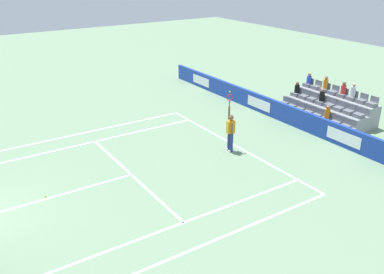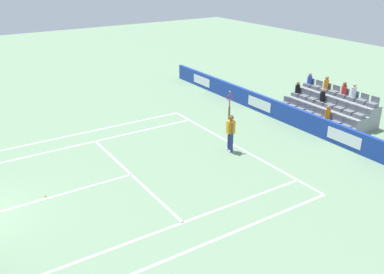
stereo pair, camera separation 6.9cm
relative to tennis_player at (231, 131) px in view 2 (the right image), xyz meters
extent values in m
cube|color=white|center=(0.36, -0.58, -0.99)|extent=(10.97, 0.10, 0.01)
cube|color=white|center=(0.36, 4.91, -0.99)|extent=(8.23, 0.10, 0.01)
cube|color=white|center=(0.36, 8.11, -0.99)|extent=(0.10, 6.40, 0.01)
cube|color=white|center=(4.48, 5.36, -0.99)|extent=(0.10, 11.89, 0.01)
cube|color=white|center=(-3.75, 5.36, -0.99)|extent=(0.10, 11.89, 0.01)
cube|color=white|center=(5.85, 5.36, -0.99)|extent=(0.10, 11.89, 0.01)
cube|color=white|center=(-5.12, 5.36, -0.99)|extent=(0.10, 11.89, 0.01)
cube|color=white|center=(0.36, -0.48, -0.99)|extent=(0.10, 0.20, 0.01)
cube|color=#193899|center=(0.36, -4.83, -0.48)|extent=(23.99, 0.20, 1.03)
cube|color=white|center=(-2.64, -4.72, -0.48)|extent=(1.92, 0.01, 0.57)
cube|color=white|center=(3.36, -4.72, -0.48)|extent=(1.92, 0.01, 0.57)
cube|color=white|center=(9.36, -4.72, -0.48)|extent=(1.92, 0.01, 0.57)
cylinder|color=navy|center=(-0.12, 0.02, -0.54)|extent=(0.16, 0.16, 0.90)
cylinder|color=navy|center=(0.11, -0.02, -0.54)|extent=(0.16, 0.16, 0.90)
cube|color=white|center=(-0.12, 0.02, -0.95)|extent=(0.17, 0.28, 0.08)
cube|color=white|center=(0.11, -0.02, -0.95)|extent=(0.17, 0.28, 0.08)
cube|color=orange|center=(-0.01, 0.00, 0.21)|extent=(0.29, 0.40, 0.60)
sphere|color=brown|center=(-0.01, 0.00, 0.67)|extent=(0.24, 0.24, 0.24)
cylinder|color=brown|center=(0.21, -0.04, 0.82)|extent=(0.09, 0.09, 0.62)
cylinder|color=brown|center=(-0.21, 0.09, 0.23)|extent=(0.09, 0.09, 0.56)
cylinder|color=black|center=(0.21, -0.04, 1.27)|extent=(0.04, 0.04, 0.28)
torus|color=red|center=(0.21, -0.04, 1.55)|extent=(0.09, 0.31, 0.31)
sphere|color=#D1E533|center=(0.21, -0.04, 1.83)|extent=(0.07, 0.07, 0.07)
cube|color=gray|center=(0.36, -5.91, -0.78)|extent=(4.96, 0.95, 0.42)
cube|color=slate|center=(-1.81, -5.91, -0.47)|extent=(0.48, 0.44, 0.20)
cube|color=slate|center=(-1.81, -6.11, -0.22)|extent=(0.48, 0.04, 0.30)
cube|color=slate|center=(-1.19, -5.91, -0.47)|extent=(0.48, 0.44, 0.20)
cube|color=slate|center=(-1.19, -6.11, -0.22)|extent=(0.48, 0.04, 0.30)
cube|color=slate|center=(-0.57, -5.91, -0.47)|extent=(0.48, 0.44, 0.20)
cube|color=slate|center=(-0.57, -6.11, -0.22)|extent=(0.48, 0.04, 0.30)
cube|color=slate|center=(0.05, -5.91, -0.47)|extent=(0.48, 0.44, 0.20)
cube|color=slate|center=(0.05, -6.11, -0.22)|extent=(0.48, 0.04, 0.30)
cube|color=slate|center=(0.67, -5.91, -0.47)|extent=(0.48, 0.44, 0.20)
cube|color=slate|center=(0.67, -6.11, -0.22)|extent=(0.48, 0.04, 0.30)
cube|color=slate|center=(1.29, -5.91, -0.47)|extent=(0.48, 0.44, 0.20)
cube|color=slate|center=(1.29, -6.11, -0.22)|extent=(0.48, 0.04, 0.30)
cube|color=slate|center=(1.91, -5.91, -0.47)|extent=(0.48, 0.44, 0.20)
cube|color=slate|center=(1.91, -6.11, -0.22)|extent=(0.48, 0.04, 0.30)
cube|color=slate|center=(2.53, -5.91, -0.47)|extent=(0.48, 0.44, 0.20)
cube|color=slate|center=(2.53, -6.11, -0.22)|extent=(0.48, 0.04, 0.30)
cube|color=gray|center=(0.36, -6.86, -0.57)|extent=(4.96, 0.95, 0.84)
cube|color=slate|center=(-1.81, -6.86, -0.05)|extent=(0.48, 0.44, 0.20)
cube|color=slate|center=(-1.81, -7.06, 0.20)|extent=(0.48, 0.04, 0.30)
cube|color=slate|center=(-1.19, -6.86, -0.05)|extent=(0.48, 0.44, 0.20)
cube|color=slate|center=(-1.19, -7.06, 0.20)|extent=(0.48, 0.04, 0.30)
cube|color=slate|center=(-0.57, -6.86, -0.05)|extent=(0.48, 0.44, 0.20)
cube|color=slate|center=(-0.57, -7.06, 0.20)|extent=(0.48, 0.04, 0.30)
cube|color=slate|center=(0.05, -6.86, -0.05)|extent=(0.48, 0.44, 0.20)
cube|color=slate|center=(0.05, -7.06, 0.20)|extent=(0.48, 0.04, 0.30)
cube|color=slate|center=(0.67, -6.86, -0.05)|extent=(0.48, 0.44, 0.20)
cube|color=slate|center=(0.67, -7.06, 0.20)|extent=(0.48, 0.04, 0.30)
cube|color=slate|center=(1.29, -6.86, -0.05)|extent=(0.48, 0.44, 0.20)
cube|color=slate|center=(1.29, -7.06, 0.20)|extent=(0.48, 0.04, 0.30)
cube|color=slate|center=(1.91, -6.86, -0.05)|extent=(0.48, 0.44, 0.20)
cube|color=slate|center=(1.91, -7.06, 0.20)|extent=(0.48, 0.04, 0.30)
cube|color=slate|center=(2.53, -6.86, -0.05)|extent=(0.48, 0.44, 0.20)
cube|color=slate|center=(2.53, -7.06, 0.20)|extent=(0.48, 0.04, 0.30)
cube|color=gray|center=(0.36, -7.81, -0.36)|extent=(4.96, 0.95, 1.26)
cube|color=slate|center=(-1.81, -7.81, 0.37)|extent=(0.48, 0.44, 0.20)
cube|color=slate|center=(-1.81, -8.01, 0.62)|extent=(0.48, 0.04, 0.30)
cube|color=slate|center=(-1.19, -7.81, 0.37)|extent=(0.48, 0.44, 0.20)
cube|color=slate|center=(-1.19, -8.01, 0.62)|extent=(0.48, 0.04, 0.30)
cube|color=slate|center=(-0.57, -7.81, 0.37)|extent=(0.48, 0.44, 0.20)
cube|color=slate|center=(-0.57, -8.01, 0.62)|extent=(0.48, 0.04, 0.30)
cube|color=slate|center=(0.05, -7.81, 0.37)|extent=(0.48, 0.44, 0.20)
cube|color=slate|center=(0.05, -8.01, 0.62)|extent=(0.48, 0.04, 0.30)
cube|color=slate|center=(0.67, -7.81, 0.37)|extent=(0.48, 0.44, 0.20)
cube|color=slate|center=(0.67, -8.01, 0.62)|extent=(0.48, 0.04, 0.30)
cube|color=slate|center=(1.29, -7.81, 0.37)|extent=(0.48, 0.44, 0.20)
cube|color=slate|center=(1.29, -8.01, 0.62)|extent=(0.48, 0.04, 0.30)
cube|color=slate|center=(1.91, -7.81, 0.37)|extent=(0.48, 0.44, 0.20)
cube|color=slate|center=(1.91, -8.01, 0.62)|extent=(0.48, 0.04, 0.30)
cube|color=slate|center=(2.53, -7.81, 0.37)|extent=(0.48, 0.44, 0.20)
cube|color=slate|center=(2.53, -8.01, 0.62)|extent=(0.48, 0.04, 0.30)
cylinder|color=blue|center=(2.53, -7.86, 0.68)|extent=(0.28, 0.28, 0.43)
sphere|color=#9E7251|center=(2.53, -7.86, 1.00)|extent=(0.20, 0.20, 0.20)
cylinder|color=black|center=(2.53, -6.91, 0.27)|extent=(0.28, 0.28, 0.45)
sphere|color=brown|center=(2.53, -6.91, 0.60)|extent=(0.20, 0.20, 0.20)
cylinder|color=orange|center=(-0.57, -5.96, -0.13)|extent=(0.28, 0.28, 0.48)
sphere|color=#9E7251|center=(-0.57, -5.96, 0.21)|extent=(0.20, 0.20, 0.20)
cylinder|color=orange|center=(1.29, -7.86, 0.73)|extent=(0.28, 0.28, 0.51)
sphere|color=#9E7251|center=(1.29, -7.86, 1.08)|extent=(0.20, 0.20, 0.20)
cylinder|color=white|center=(-0.57, -7.86, 0.73)|extent=(0.28, 0.28, 0.53)
sphere|color=#D3A884|center=(-0.57, -7.86, 1.10)|extent=(0.20, 0.20, 0.20)
cylinder|color=black|center=(0.67, -6.91, 0.30)|extent=(0.28, 0.28, 0.51)
sphere|color=#9E7251|center=(0.67, -6.91, 0.66)|extent=(0.20, 0.20, 0.20)
cylinder|color=red|center=(0.05, -7.86, 0.70)|extent=(0.28, 0.28, 0.47)
sphere|color=brown|center=(0.05, -7.86, 1.03)|extent=(0.20, 0.20, 0.20)
sphere|color=#D1E533|center=(0.53, 8.39, -0.96)|extent=(0.07, 0.07, 0.07)
camera|label=1|loc=(-13.92, 11.19, 7.28)|focal=39.08mm
camera|label=2|loc=(-13.95, 11.13, 7.28)|focal=39.08mm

